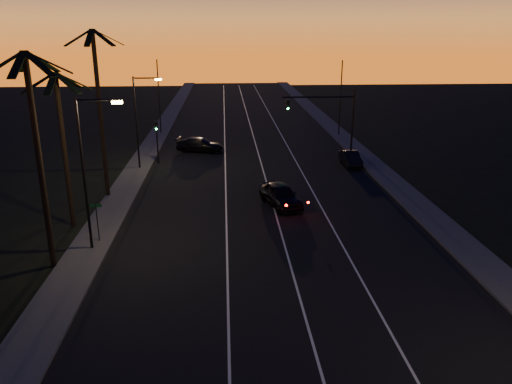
{
  "coord_description": "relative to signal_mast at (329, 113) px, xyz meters",
  "views": [
    {
      "loc": [
        -3.0,
        -7.65,
        12.52
      ],
      "look_at": [
        -1.21,
        20.32,
        3.32
      ],
      "focal_mm": 35.0,
      "sensor_mm": 36.0,
      "label": 1
    }
  ],
  "objects": [
    {
      "name": "cross_car",
      "position": [
        -12.8,
        4.62,
        -4.03
      ],
      "size": [
        5.46,
        3.4,
        1.47
      ],
      "color": "black",
      "rests_on": "road"
    },
    {
      "name": "lane_stripe_mid",
      "position": [
        -6.64,
        -9.99,
        -4.76
      ],
      "size": [
        0.12,
        160.0,
        0.01
      ],
      "primitive_type": "cube",
      "color": "silver",
      "rests_on": "road"
    },
    {
      "name": "lane_stripe_right",
      "position": [
        -3.14,
        -9.99,
        -4.76
      ],
      "size": [
        0.12,
        160.0,
        0.01
      ],
      "primitive_type": "cube",
      "color": "silver",
      "rests_on": "road"
    },
    {
      "name": "sidewalk_left",
      "position": [
        -18.34,
        -9.99,
        -4.7
      ],
      "size": [
        2.4,
        170.0,
        0.16
      ],
      "primitive_type": "cube",
      "color": "#3A3A38",
      "rests_on": "ground"
    },
    {
      "name": "street_sign",
      "position": [
        -17.94,
        -18.99,
        -3.13
      ],
      "size": [
        0.7,
        0.06,
        2.6
      ],
      "color": "black",
      "rests_on": "ground"
    },
    {
      "name": "streetlight_left_far",
      "position": [
        -17.82,
        -1.99,
        0.28
      ],
      "size": [
        2.55,
        0.26,
        8.5
      ],
      "color": "black",
      "rests_on": "ground"
    },
    {
      "name": "signal_mast",
      "position": [
        0.0,
        0.0,
        0.0
      ],
      "size": [
        7.1,
        0.41,
        7.0
      ],
      "color": "black",
      "rests_on": "ground"
    },
    {
      "name": "sidewalk_right",
      "position": [
        4.06,
        -9.99,
        -4.7
      ],
      "size": [
        2.4,
        170.0,
        0.16
      ],
      "primitive_type": "cube",
      "color": "#3A3A38",
      "rests_on": "ground"
    },
    {
      "name": "far_pole_left",
      "position": [
        -18.14,
        15.01,
        -0.28
      ],
      "size": [
        0.14,
        0.14,
        9.0
      ],
      "primitive_type": "cylinder",
      "color": "black",
      "rests_on": "ground"
    },
    {
      "name": "right_car",
      "position": [
        1.86,
        -2.0,
        -4.09
      ],
      "size": [
        1.49,
        4.17,
        1.37
      ],
      "color": "black",
      "rests_on": "road"
    },
    {
      "name": "streetlight_left_near",
      "position": [
        -17.84,
        -19.99,
        0.54
      ],
      "size": [
        2.55,
        0.26,
        9.0
      ],
      "color": "black",
      "rests_on": "ground"
    },
    {
      "name": "lead_car",
      "position": [
        -6.09,
        -12.95,
        -3.94
      ],
      "size": [
        3.36,
        5.71,
        1.66
      ],
      "color": "black",
      "rests_on": "road"
    },
    {
      "name": "far_pole_right",
      "position": [
        3.86,
        12.01,
        -0.28
      ],
      "size": [
        0.14,
        0.14,
        9.0
      ],
      "primitive_type": "cylinder",
      "color": "black",
      "rests_on": "ground"
    },
    {
      "name": "road",
      "position": [
        -7.14,
        -9.99,
        -4.78
      ],
      "size": [
        20.0,
        170.0,
        0.01
      ],
      "primitive_type": "cube",
      "color": "black",
      "rests_on": "ground"
    },
    {
      "name": "lane_stripe_left",
      "position": [
        -10.14,
        -9.99,
        -4.76
      ],
      "size": [
        0.12,
        160.0,
        0.01
      ],
      "primitive_type": "cube",
      "color": "silver",
      "rests_on": "road"
    },
    {
      "name": "palm_near",
      "position": [
        -19.74,
        -21.99,
        2.29
      ],
      "size": [
        4.25,
        4.16,
        11.53
      ],
      "color": "black",
      "rests_on": "ground"
    },
    {
      "name": "palm_mid",
      "position": [
        -20.34,
        -15.99,
        1.47
      ],
      "size": [
        4.25,
        4.16,
        10.03
      ],
      "color": "black",
      "rests_on": "ground"
    },
    {
      "name": "signal_post",
      "position": [
        -16.64,
        -0.01,
        -1.89
      ],
      "size": [
        0.28,
        0.37,
        4.2
      ],
      "color": "black",
      "rests_on": "ground"
    },
    {
      "name": "palm_far",
      "position": [
        -19.34,
        -9.99,
        2.83
      ],
      "size": [
        4.25,
        4.16,
        12.53
      ],
      "color": "black",
      "rests_on": "ground"
    }
  ]
}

